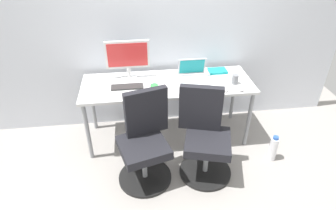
% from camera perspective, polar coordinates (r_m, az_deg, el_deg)
% --- Properties ---
extents(ground_plane, '(5.28, 5.28, 0.00)m').
position_cam_1_polar(ground_plane, '(3.61, -0.10, -5.99)').
color(ground_plane, gray).
extents(back_wall, '(4.40, 0.04, 2.60)m').
position_cam_1_polar(back_wall, '(3.36, -1.02, 16.15)').
color(back_wall, silver).
rests_on(back_wall, ground).
extents(desk, '(1.87, 0.65, 0.74)m').
position_cam_1_polar(desk, '(3.23, -0.11, 3.39)').
color(desk, silver).
rests_on(desk, ground).
extents(office_chair_left, '(0.54, 0.54, 0.94)m').
position_cam_1_polar(office_chair_left, '(2.86, -4.57, -7.32)').
color(office_chair_left, black).
rests_on(office_chair_left, ground).
extents(office_chair_right, '(0.54, 0.54, 0.94)m').
position_cam_1_polar(office_chair_right, '(2.93, 7.20, -6.34)').
color(office_chair_right, black).
rests_on(office_chair_right, ground).
extents(water_bottle_on_floor, '(0.09, 0.09, 0.31)m').
position_cam_1_polar(water_bottle_on_floor, '(3.40, 19.92, -8.00)').
color(water_bottle_on_floor, white).
rests_on(water_bottle_on_floor, ground).
extents(desktop_monitor, '(0.48, 0.18, 0.43)m').
position_cam_1_polar(desktop_monitor, '(3.24, -7.92, 9.33)').
color(desktop_monitor, silver).
rests_on(desktop_monitor, desk).
extents(open_laptop, '(0.31, 0.28, 0.22)m').
position_cam_1_polar(open_laptop, '(3.26, 4.93, 5.91)').
color(open_laptop, silver).
rests_on(open_laptop, desk).
extents(keyboard_by_monitor, '(0.34, 0.12, 0.02)m').
position_cam_1_polar(keyboard_by_monitor, '(3.13, -8.02, 3.56)').
color(keyboard_by_monitor, '#2D2D2D').
rests_on(keyboard_by_monitor, desk).
extents(keyboard_by_laptop, '(0.34, 0.12, 0.02)m').
position_cam_1_polar(keyboard_by_laptop, '(3.02, 5.10, 2.59)').
color(keyboard_by_laptop, '#B7B7B7').
rests_on(keyboard_by_laptop, desk).
extents(mouse_by_monitor, '(0.06, 0.10, 0.03)m').
position_cam_1_polar(mouse_by_monitor, '(3.15, 14.04, 3.12)').
color(mouse_by_monitor, silver).
rests_on(mouse_by_monitor, desk).
extents(mouse_by_laptop, '(0.06, 0.10, 0.03)m').
position_cam_1_polar(mouse_by_laptop, '(3.10, 11.20, 3.05)').
color(mouse_by_laptop, silver).
rests_on(mouse_by_laptop, desk).
extents(coffee_mug, '(0.08, 0.08, 0.09)m').
position_cam_1_polar(coffee_mug, '(2.99, -2.69, 3.19)').
color(coffee_mug, green).
rests_on(coffee_mug, desk).
extents(pen_cup, '(0.07, 0.07, 0.10)m').
position_cam_1_polar(pen_cup, '(3.24, 12.99, 4.95)').
color(pen_cup, slate).
rests_on(pen_cup, desk).
extents(notebook, '(0.21, 0.15, 0.03)m').
position_cam_1_polar(notebook, '(3.48, 9.68, 6.62)').
color(notebook, teal).
rests_on(notebook, desk).
extents(paper_pile, '(0.21, 0.30, 0.01)m').
position_cam_1_polar(paper_pile, '(3.32, -0.29, 5.64)').
color(paper_pile, white).
rests_on(paper_pile, desk).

